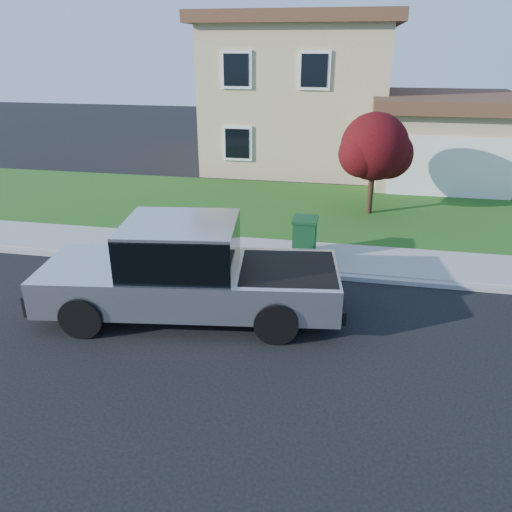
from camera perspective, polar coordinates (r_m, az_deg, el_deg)
The scene contains 9 objects.
ground at distance 10.79m, azimuth -5.49°, elevation -7.97°, with size 80.00×80.00×0.00m, color black.
curb at distance 13.08m, azimuth 2.25°, elevation -1.78°, with size 40.00×0.20×0.12m, color gray.
sidewalk at distance 14.07m, azimuth 2.94°, elevation 0.12°, with size 40.00×2.00×0.15m, color gray.
lawn at distance 18.28m, azimuth 4.98°, elevation 5.42°, with size 40.00×7.00×0.10m, color #1A4212.
house at distance 25.38m, azimuth 8.05°, elevation 17.40°, with size 14.00×11.30×6.85m.
pickup_truck at distance 10.86m, azimuth -7.71°, elevation -1.91°, with size 6.76×3.05×2.15m.
woman at distance 12.06m, azimuth -3.59°, elevation -0.10°, with size 0.59×0.42×1.72m.
ornamental_tree at distance 17.50m, azimuth 13.49°, elevation 11.70°, with size 2.51×2.26×3.44m.
trash_bin at distance 13.71m, azimuth 5.58°, elevation 2.22°, with size 0.66×0.76×1.08m.
Camera 1 is at (2.76, -8.85, 5.52)m, focal length 35.00 mm.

